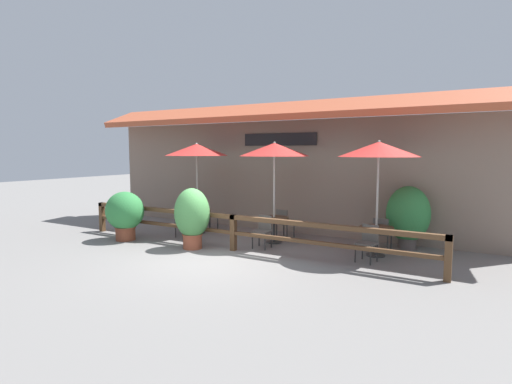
{
  "coord_description": "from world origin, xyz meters",
  "views": [
    {
      "loc": [
        5.68,
        -7.63,
        2.61
      ],
      "look_at": [
        0.5,
        1.38,
        1.55
      ],
      "focal_mm": 28.0,
      "sensor_mm": 36.0,
      "label": 1
    }
  ],
  "objects": [
    {
      "name": "dining_table_far",
      "position": [
        3.4,
        2.37,
        0.59
      ],
      "size": [
        0.85,
        0.85,
        0.74
      ],
      "color": "#4C3826",
      "rests_on": "ground"
    },
    {
      "name": "potted_plant_entrance_palm",
      "position": [
        -1.08,
        0.69,
        0.9
      ],
      "size": [
        0.99,
        0.89,
        1.64
      ],
      "color": "#9E4C33",
      "rests_on": "ground"
    },
    {
      "name": "dining_table_middle",
      "position": [
        0.51,
        2.41,
        0.59
      ],
      "size": [
        0.85,
        0.85,
        0.74
      ],
      "color": "#4C3826",
      "rests_on": "ground"
    },
    {
      "name": "ground_plane",
      "position": [
        0.0,
        0.0,
        0.0
      ],
      "size": [
        60.0,
        60.0,
        0.0
      ],
      "primitive_type": "plane",
      "color": "slate"
    },
    {
      "name": "patio_railing",
      "position": [
        0.0,
        1.05,
        0.7
      ],
      "size": [
        10.4,
        0.14,
        0.95
      ],
      "color": "brown",
      "rests_on": "ground"
    },
    {
      "name": "chair_near_streetside",
      "position": [
        -2.22,
        1.78,
        0.5
      ],
      "size": [
        0.43,
        0.43,
        0.88
      ],
      "rotation": [
        0.0,
        0.0,
        0.04
      ],
      "color": "#514C47",
      "rests_on": "ground"
    },
    {
      "name": "potted_plant_corner_fern",
      "position": [
        -3.46,
        0.51,
        0.81
      ],
      "size": [
        1.17,
        1.05,
        1.44
      ],
      "color": "brown",
      "rests_on": "ground"
    },
    {
      "name": "potted_plant_tall_tropical",
      "position": [
        3.95,
        3.55,
        0.91
      ],
      "size": [
        1.14,
        1.03,
        1.7
      ],
      "color": "#564C47",
      "rests_on": "ground"
    },
    {
      "name": "chair_middle_streetside",
      "position": [
        0.53,
        1.71,
        0.5
      ],
      "size": [
        0.43,
        0.43,
        0.88
      ],
      "rotation": [
        0.0,
        0.0,
        0.02
      ],
      "color": "#514C47",
      "rests_on": "ground"
    },
    {
      "name": "chair_far_wallside",
      "position": [
        3.4,
        3.0,
        0.5
      ],
      "size": [
        0.44,
        0.44,
        0.88
      ],
      "rotation": [
        0.0,
        0.0,
        3.1
      ],
      "color": "#514C47",
      "rests_on": "ground"
    },
    {
      "name": "dining_table_near",
      "position": [
        -2.27,
        2.42,
        0.59
      ],
      "size": [
        0.85,
        0.85,
        0.74
      ],
      "color": "#4C3826",
      "rests_on": "ground"
    },
    {
      "name": "patio_umbrella_near",
      "position": [
        -2.27,
        2.42,
        2.66
      ],
      "size": [
        1.99,
        1.99,
        2.89
      ],
      "color": "#B7B2A8",
      "rests_on": "ground"
    },
    {
      "name": "building_facade",
      "position": [
        -0.0,
        4.1,
        2.17
      ],
      "size": [
        14.28,
        1.49,
        4.23
      ],
      "color": "gray",
      "rests_on": "ground"
    },
    {
      "name": "chair_middle_wallside",
      "position": [
        0.5,
        3.1,
        0.5
      ],
      "size": [
        0.48,
        0.48,
        0.88
      ],
      "rotation": [
        0.0,
        0.0,
        2.99
      ],
      "color": "#514C47",
      "rests_on": "ground"
    },
    {
      "name": "chair_near_wallside",
      "position": [
        -2.33,
        3.07,
        0.5
      ],
      "size": [
        0.49,
        0.49,
        0.88
      ],
      "rotation": [
        0.0,
        0.0,
        2.95
      ],
      "color": "#514C47",
      "rests_on": "ground"
    },
    {
      "name": "patio_umbrella_middle",
      "position": [
        0.51,
        2.41,
        2.66
      ],
      "size": [
        1.99,
        1.99,
        2.89
      ],
      "color": "#B7B2A8",
      "rests_on": "ground"
    },
    {
      "name": "patio_umbrella_far",
      "position": [
        3.4,
        2.37,
        2.66
      ],
      "size": [
        1.99,
        1.99,
        2.89
      ],
      "color": "#B7B2A8",
      "rests_on": "ground"
    },
    {
      "name": "chair_far_streetside",
      "position": [
        3.35,
        1.74,
        0.5
      ],
      "size": [
        0.49,
        0.49,
        0.88
      ],
      "rotation": [
        0.0,
        0.0,
        -0.18
      ],
      "color": "#514C47",
      "rests_on": "ground"
    }
  ]
}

